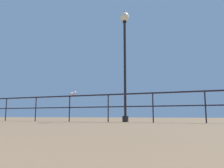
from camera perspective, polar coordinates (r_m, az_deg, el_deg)
pier_railing at (r=7.90m, az=4.58°, el=-4.38°), size 21.51×0.05×1.03m
lamppost_center at (r=8.68m, az=3.31°, el=9.79°), size 0.36×0.36×4.37m
seagull_on_rail at (r=8.90m, az=-10.07°, el=-2.44°), size 0.34×0.21×0.17m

